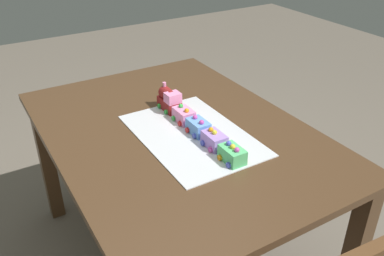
{
  "coord_description": "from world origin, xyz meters",
  "views": [
    {
      "loc": [
        1.32,
        -0.71,
        1.6
      ],
      "look_at": [
        0.07,
        0.03,
        0.77
      ],
      "focal_mm": 38.66,
      "sensor_mm": 36.0,
      "label": 1
    }
  ],
  "objects_px": {
    "cake_locomotive": "(169,100)",
    "cake_car_tanker_mint_green": "(232,154)",
    "dining_table": "(177,151)",
    "cake_car_caboose_lavender": "(214,140)",
    "cake_car_flatbed_bubblegum": "(184,115)",
    "cake_car_hopper_sky_blue": "(198,127)"
  },
  "relations": [
    {
      "from": "cake_car_flatbed_bubblegum",
      "to": "cake_car_hopper_sky_blue",
      "type": "xyz_separation_m",
      "value": [
        0.12,
        0.0,
        0.0
      ]
    },
    {
      "from": "dining_table",
      "to": "cake_car_tanker_mint_green",
      "type": "xyz_separation_m",
      "value": [
        0.31,
        0.06,
        0.14
      ]
    },
    {
      "from": "cake_car_flatbed_bubblegum",
      "to": "cake_car_tanker_mint_green",
      "type": "xyz_separation_m",
      "value": [
        0.35,
        0.0,
        0.0
      ]
    },
    {
      "from": "cake_car_hopper_sky_blue",
      "to": "cake_car_tanker_mint_green",
      "type": "xyz_separation_m",
      "value": [
        0.24,
        0.0,
        0.0
      ]
    },
    {
      "from": "cake_locomotive",
      "to": "cake_car_flatbed_bubblegum",
      "type": "relative_size",
      "value": 1.4
    },
    {
      "from": "cake_locomotive",
      "to": "cake_car_tanker_mint_green",
      "type": "distance_m",
      "value": 0.48
    },
    {
      "from": "dining_table",
      "to": "cake_car_flatbed_bubblegum",
      "type": "relative_size",
      "value": 14.0
    },
    {
      "from": "cake_car_tanker_mint_green",
      "to": "cake_locomotive",
      "type": "bearing_deg",
      "value": -180.0
    },
    {
      "from": "dining_table",
      "to": "cake_car_flatbed_bubblegum",
      "type": "height_order",
      "value": "cake_car_flatbed_bubblegum"
    },
    {
      "from": "cake_locomotive",
      "to": "cake_car_tanker_mint_green",
      "type": "relative_size",
      "value": 1.4
    },
    {
      "from": "cake_car_caboose_lavender",
      "to": "cake_car_hopper_sky_blue",
      "type": "bearing_deg",
      "value": 180.0
    },
    {
      "from": "cake_car_hopper_sky_blue",
      "to": "cake_car_caboose_lavender",
      "type": "relative_size",
      "value": 1.0
    },
    {
      "from": "cake_car_flatbed_bubblegum",
      "to": "cake_car_tanker_mint_green",
      "type": "bearing_deg",
      "value": 0.0
    },
    {
      "from": "cake_car_caboose_lavender",
      "to": "cake_car_tanker_mint_green",
      "type": "height_order",
      "value": "same"
    },
    {
      "from": "cake_locomotive",
      "to": "cake_car_caboose_lavender",
      "type": "xyz_separation_m",
      "value": [
        0.36,
        0.0,
        -0.02
      ]
    },
    {
      "from": "cake_car_caboose_lavender",
      "to": "cake_car_tanker_mint_green",
      "type": "bearing_deg",
      "value": 0.0
    },
    {
      "from": "cake_car_hopper_sky_blue",
      "to": "cake_car_tanker_mint_green",
      "type": "distance_m",
      "value": 0.24
    },
    {
      "from": "dining_table",
      "to": "cake_car_caboose_lavender",
      "type": "xyz_separation_m",
      "value": [
        0.2,
        0.06,
        0.14
      ]
    },
    {
      "from": "cake_locomotive",
      "to": "cake_car_tanker_mint_green",
      "type": "bearing_deg",
      "value": 0.0
    },
    {
      "from": "dining_table",
      "to": "cake_car_hopper_sky_blue",
      "type": "bearing_deg",
      "value": 36.75
    },
    {
      "from": "dining_table",
      "to": "cake_car_tanker_mint_green",
      "type": "bearing_deg",
      "value": 10.46
    },
    {
      "from": "cake_car_caboose_lavender",
      "to": "cake_car_tanker_mint_green",
      "type": "relative_size",
      "value": 1.0
    }
  ]
}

